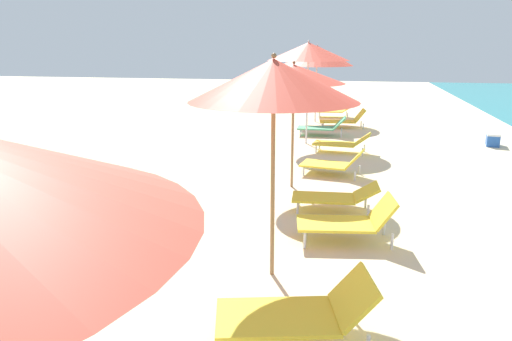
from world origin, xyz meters
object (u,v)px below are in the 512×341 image
(umbrella_third, at_px, (274,81))
(lounger_third_shoreside, at_px, (349,220))
(lounger_third_inland, at_px, (299,311))
(lounger_fourth_shoreside, at_px, (334,163))
(lounger_fourth_inland, at_px, (336,196))
(lounger_farthest_shoreside, at_px, (335,110))
(lounger_fifth_inland, at_px, (343,143))
(umbrella_farthest, at_px, (317,56))
(umbrella_fifth, at_px, (308,52))
(lounger_farthest_inland, at_px, (344,120))
(umbrella_fourth, at_px, (294,74))
(lounger_fifth_shoreside, at_px, (323,127))
(cooler_box, at_px, (493,139))

(umbrella_third, bearing_deg, lounger_third_shoreside, 53.40)
(lounger_third_inland, xyz_separation_m, lounger_fourth_shoreside, (0.07, 6.06, -0.02))
(lounger_fourth_inland, relative_size, lounger_farthest_shoreside, 1.06)
(lounger_third_shoreside, height_order, lounger_fourth_shoreside, lounger_third_shoreside)
(lounger_third_inland, bearing_deg, lounger_fourth_shoreside, -104.44)
(lounger_fourth_shoreside, bearing_deg, lounger_fifth_inland, -83.14)
(umbrella_farthest, bearing_deg, umbrella_fifth, -89.10)
(umbrella_farthest, distance_m, lounger_farthest_shoreside, 2.50)
(umbrella_third, height_order, umbrella_farthest, umbrella_farthest)
(umbrella_fifth, distance_m, lounger_farthest_inland, 3.76)
(umbrella_fourth, distance_m, lounger_fourth_inland, 2.48)
(lounger_third_inland, bearing_deg, lounger_fourth_inland, -106.89)
(lounger_fifth_shoreside, height_order, cooler_box, lounger_fifth_shoreside)
(lounger_third_shoreside, distance_m, lounger_farthest_inland, 9.75)
(lounger_fifth_shoreside, bearing_deg, cooler_box, 171.94)
(umbrella_third, relative_size, umbrella_farthest, 0.97)
(lounger_farthest_inland, distance_m, cooler_box, 4.63)
(lounger_third_inland, bearing_deg, umbrella_farthest, -99.93)
(umbrella_third, bearing_deg, umbrella_fourth, 93.50)
(umbrella_fifth, height_order, lounger_fifth_shoreside, umbrella_fifth)
(lounger_fifth_shoreside, xyz_separation_m, umbrella_farthest, (-0.44, 2.71, 2.04))
(umbrella_third, relative_size, lounger_farthest_shoreside, 1.91)
(umbrella_third, height_order, lounger_third_inland, umbrella_third)
(lounger_fourth_shoreside, distance_m, cooler_box, 5.76)
(lounger_third_shoreside, bearing_deg, lounger_third_inland, 71.86)
(umbrella_fourth, relative_size, lounger_fifth_shoreside, 1.67)
(lounger_fifth_inland, relative_size, lounger_farthest_shoreside, 1.08)
(umbrella_fourth, height_order, lounger_fourth_inland, umbrella_fourth)
(lounger_third_shoreside, xyz_separation_m, cooler_box, (3.80, 7.57, -0.14))
(lounger_farthest_inland, bearing_deg, umbrella_third, 80.00)
(lounger_fourth_inland, xyz_separation_m, lounger_fifth_inland, (-0.01, 4.62, -0.00))
(lounger_third_inland, relative_size, lounger_fifth_inland, 1.07)
(cooler_box, bearing_deg, lounger_fifth_inland, -157.23)
(lounger_fifth_shoreside, distance_m, cooler_box, 4.72)
(lounger_third_inland, xyz_separation_m, lounger_fifth_inland, (0.20, 8.35, -0.02))
(umbrella_fourth, bearing_deg, umbrella_third, -86.50)
(umbrella_third, bearing_deg, lounger_farthest_shoreside, 89.09)
(umbrella_fifth, bearing_deg, lounger_farthest_shoreside, 83.73)
(lounger_fourth_inland, height_order, lounger_fifth_shoreside, lounger_fifth_shoreside)
(lounger_fifth_shoreside, bearing_deg, lounger_third_inland, 91.63)
(lounger_fifth_shoreside, xyz_separation_m, cooler_box, (4.68, -0.60, -0.10))
(lounger_third_shoreside, xyz_separation_m, lounger_fifth_inland, (-0.23, 5.88, -0.05))
(umbrella_fifth, xyz_separation_m, cooler_box, (5.06, 0.69, -2.34))
(lounger_fifth_shoreside, distance_m, lounger_fifth_inland, 2.38)
(lounger_fourth_inland, bearing_deg, lounger_fifth_shoreside, -88.61)
(umbrella_farthest, bearing_deg, lounger_third_shoreside, -83.05)
(umbrella_fourth, height_order, lounger_fourth_shoreside, umbrella_fourth)
(lounger_fourth_shoreside, relative_size, lounger_fourth_inland, 0.95)
(lounger_fourth_inland, distance_m, lounger_fifth_shoreside, 6.94)
(lounger_third_inland, xyz_separation_m, lounger_farthest_inland, (0.15, 12.22, -0.01))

